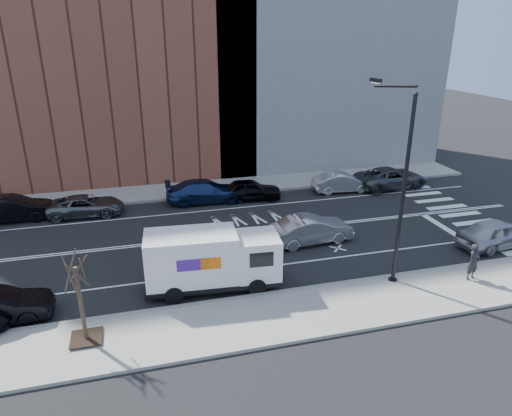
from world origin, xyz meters
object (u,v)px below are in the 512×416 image
far_parked_b (13,209)px  driving_sedan (311,230)px  near_parked_front (497,233)px  fedex_van (211,259)px  pedestrian (474,262)px

far_parked_b → driving_sedan: far_parked_b is taller
driving_sedan → near_parked_front: near_parked_front is taller
driving_sedan → fedex_van: bearing=113.7°
driving_sedan → pedestrian: bearing=-141.3°
near_parked_front → pedestrian: (-3.99, -2.99, 0.26)m
far_parked_b → pedestrian: pedestrian is taller
far_parked_b → near_parked_front: 29.32m
driving_sedan → far_parked_b: bearing=60.2°
fedex_van → far_parked_b: (-10.89, 11.43, -0.70)m
fedex_van → pedestrian: size_ratio=3.50×
far_parked_b → driving_sedan: size_ratio=1.02×
far_parked_b → fedex_van: bearing=-138.5°
fedex_van → driving_sedan: size_ratio=1.34×
fedex_van → near_parked_front: size_ratio=1.36×
fedex_van → pedestrian: fedex_van is taller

